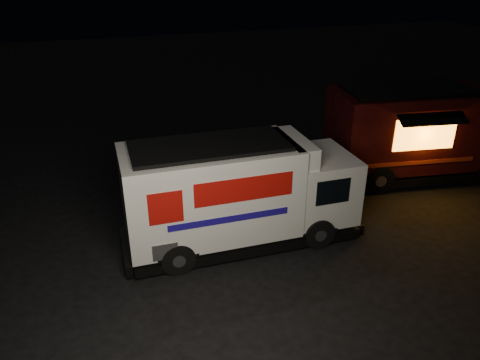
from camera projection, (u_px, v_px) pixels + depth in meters
ground at (263, 262)px, 12.67m from camera, size 80.00×80.00×0.00m
white_truck at (242, 192)px, 13.05m from camera, size 6.87×2.48×3.09m
red_truck at (425, 132)px, 17.04m from camera, size 7.61×3.80×3.39m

